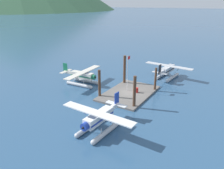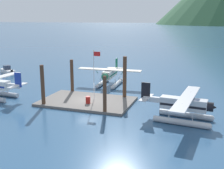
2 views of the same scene
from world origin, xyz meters
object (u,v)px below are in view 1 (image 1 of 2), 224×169
object	(u,v)px
seaplane_silver_stbd_aft	(168,71)
seaplane_white_port_aft	(99,120)
flagpole	(128,69)
fuel_drum	(137,90)
seaplane_cream_bow_centre	(82,77)

from	to	relation	value
seaplane_silver_stbd_aft	seaplane_white_port_aft	bearing A→B (deg)	178.09
seaplane_white_port_aft	seaplane_silver_stbd_aft	bearing A→B (deg)	-1.91
flagpole	fuel_drum	xyz separation A→B (m)	(-0.15, -1.97, -3.54)
flagpole	seaplane_silver_stbd_aft	xyz separation A→B (m)	(11.60, -3.81, -2.70)
seaplane_silver_stbd_aft	fuel_drum	bearing A→B (deg)	171.09
fuel_drum	seaplane_white_port_aft	bearing A→B (deg)	-175.74
seaplane_cream_bow_centre	seaplane_silver_stbd_aft	size ratio (longest dim) A/B	1.00
flagpole	seaplane_cream_bow_centre	xyz separation A→B (m)	(-1.21, 9.37, -2.70)
flagpole	seaplane_white_port_aft	distance (m)	14.21
flagpole	seaplane_cream_bow_centre	bearing A→B (deg)	97.36
seaplane_cream_bow_centre	seaplane_white_port_aft	size ratio (longest dim) A/B	1.00
seaplane_silver_stbd_aft	seaplane_white_port_aft	size ratio (longest dim) A/B	1.00
flagpole	seaplane_silver_stbd_aft	bearing A→B (deg)	-18.19
flagpole	seaplane_cream_bow_centre	world-z (taller)	flagpole
fuel_drum	seaplane_white_port_aft	distance (m)	13.54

